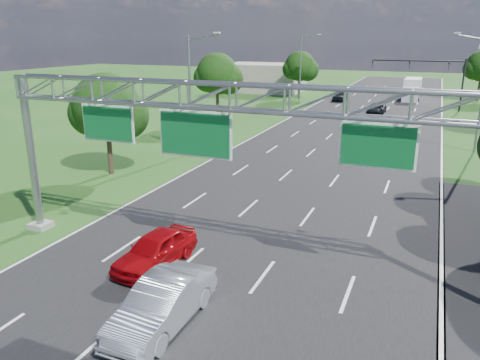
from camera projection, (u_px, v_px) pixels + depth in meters
The scene contains 17 objects.
ground at pixel (321, 166), 36.92m from camera, with size 220.00×220.00×0.00m, color #1E4B16.
road at pixel (321, 166), 36.92m from camera, with size 18.00×180.00×0.02m, color black.
road_flare at pixel (477, 288), 19.06m from camera, with size 3.00×30.00×0.02m, color black.
sign_gantry at pixel (235, 112), 18.87m from camera, with size 23.50×1.00×9.56m.
traffic_signal at pixel (436, 72), 63.57m from camera, with size 12.21×0.24×7.00m.
streetlight_l_near at pixel (192, 89), 39.41m from camera, with size 2.97×0.22×10.16m.
streetlight_l_far at pixel (302, 66), 70.31m from camera, with size 2.97×0.22×10.16m.
tree_verge_la at pixel (108, 110), 33.58m from camera, with size 5.76×4.80×7.40m.
tree_verge_lb at pixel (218, 76), 54.42m from camera, with size 5.76×4.80×8.06m.
tree_verge_lc at pixel (300, 68), 75.53m from camera, with size 5.76×4.80×7.62m.
building_left at pixel (264, 78), 86.61m from camera, with size 14.00×10.00×5.00m, color gray.
red_coupe at pixel (155, 250), 20.70m from camera, with size 1.84×4.57×1.56m, color #A2070C.
silver_sedan at pixel (162, 304), 16.38m from camera, with size 1.80×5.17×1.70m, color #B0B6BD.
car_queue_b at pixel (376, 109), 61.80m from camera, with size 2.17×4.72×1.31m, color black.
car_queue_c at pixel (340, 96), 74.12m from camera, with size 1.94×4.83×1.65m, color black.
car_queue_d at pixel (384, 131), 46.70m from camera, with size 1.53×4.39×1.45m, color white.
box_truck at pixel (412, 89), 75.64m from camera, with size 2.67×8.70×3.29m.
Camera 1 is at (7.72, -5.34, 9.83)m, focal length 35.00 mm.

